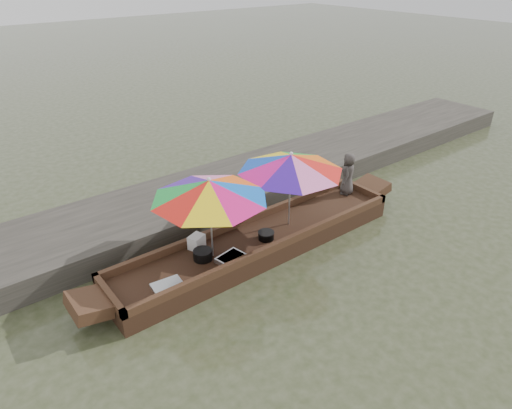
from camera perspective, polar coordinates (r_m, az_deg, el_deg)
water at (r=9.00m, az=0.39°, el=-5.85°), size 80.00×80.00×0.00m
dock at (r=10.44m, az=-7.09°, el=0.71°), size 22.00×2.20×0.50m
boat_hull at (r=8.90m, az=0.40°, el=-4.92°), size 6.09×1.20×0.35m
cooking_pot at (r=8.18m, az=-6.67°, el=-6.26°), size 0.34×0.34×0.18m
tray_crayfish at (r=8.12m, az=-3.17°, el=-6.74°), size 0.55×0.43×0.09m
tray_scallop at (r=7.66m, az=-11.01°, el=-9.94°), size 0.52×0.39×0.06m
charcoal_grill at (r=8.68m, az=1.26°, el=-3.93°), size 0.30×0.30×0.14m
supply_bag at (r=8.46m, az=-7.43°, el=-4.65°), size 0.34×0.31×0.26m
vendor at (r=10.39m, az=11.43°, el=3.79°), size 0.57×0.53×0.97m
umbrella_bow at (r=7.88m, az=-5.66°, el=-1.73°), size 2.42×2.42×1.55m
umbrella_stern at (r=8.85m, az=4.25°, el=1.89°), size 2.49×2.49×1.55m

